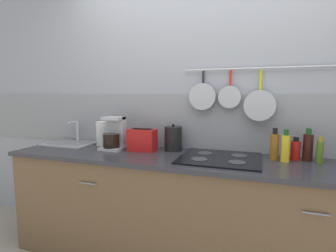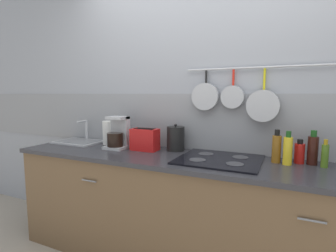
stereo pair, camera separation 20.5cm
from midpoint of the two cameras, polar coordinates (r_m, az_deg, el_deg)
name	(u,v)px [view 2 (the right image)]	position (r m, az deg, el deg)	size (l,w,h in m)	color
wall_back	(210,106)	(2.31, 11.60, 4.25)	(7.20, 0.15, 2.60)	#999EA8
cabinet_base	(195,216)	(2.18, 8.66, -18.94)	(3.08, 0.61, 0.85)	brown
countertop	(195,161)	(2.02, 8.89, -7.59)	(3.12, 0.64, 0.03)	#2D2D33
sink_basin	(79,141)	(2.78, -16.81, -3.07)	(0.45, 0.32, 0.22)	#B7BABF
paper_towel_roll	(108,133)	(2.59, -10.77, -1.45)	(0.10, 0.10, 0.23)	white
coffee_maker	(118,135)	(2.39, -8.43, -2.00)	(0.19, 0.19, 0.29)	#B7BABF
toaster	(145,139)	(2.28, -2.51, -2.96)	(0.25, 0.13, 0.19)	red
kettle	(176,139)	(2.27, 4.26, -2.76)	(0.15, 0.15, 0.23)	black
cooktop	(219,159)	(2.01, 14.02, -7.10)	(0.60, 0.53, 0.01)	black
bottle_dish_soap	(276,148)	(2.07, 25.23, -4.40)	(0.06, 0.06, 0.24)	#8C5919
bottle_cooking_wine	(288,150)	(2.04, 27.30, -4.68)	(0.06, 0.06, 0.24)	yellow
bottle_hot_sauce	(299,153)	(2.13, 29.24, -5.12)	(0.07, 0.07, 0.17)	red
bottle_vinegar	(313,150)	(2.13, 31.47, -4.42)	(0.07, 0.07, 0.24)	#33140F
bottle_sesame_oil	(325,155)	(2.09, 33.47, -5.35)	(0.05, 0.05, 0.19)	#4C721E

